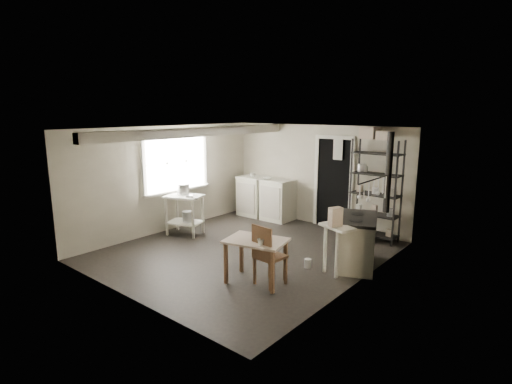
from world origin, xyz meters
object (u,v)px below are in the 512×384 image
Objects in this scene: prep_table at (185,216)px; stove at (357,241)px; base_cabinets at (266,199)px; work_table at (256,259)px; shelf_rack at (375,195)px; stockpot at (183,190)px; chair at (270,254)px; flour_sack at (365,229)px.

stove is (3.63, 0.70, 0.04)m from prep_table.
base_cabinets is 1.67× the size of work_table.
shelf_rack is at bearing 34.29° from prep_table.
stockpot is at bearing 167.57° from stove.
shelf_rack reaches higher than work_table.
work_table is at bearing -154.68° from chair.
shelf_rack is 3.23m from work_table.
shelf_rack reaches higher than base_cabinets.
stockpot reaches higher than chair.
stockpot is 0.19× the size of base_cabinets.
prep_table is 3.03× the size of stockpot.
stove is 1.67m from chair.
stockpot reaches higher than flour_sack.
shelf_rack is 2.15× the size of chair.
flour_sack is (2.70, -0.13, -0.22)m from base_cabinets.
shelf_rack is at bearing 32.88° from stockpot.
work_table is (2.82, -0.97, -0.56)m from stockpot.
work_table is at bearing -98.73° from shelf_rack.
base_cabinets is 3.92m from chair.
flour_sack is at bearing 33.24° from prep_table.
work_table is (2.27, -3.11, -0.08)m from base_cabinets.
base_cabinets is at bearing 126.08° from work_table.
stockpot is at bearing -105.31° from base_cabinets.
stockpot is 3.04m from work_table.
stockpot reaches higher than work_table.
flour_sack is at bearing 91.74° from chair.
shelf_rack is 1.66m from stove.
prep_table is 0.78× the size of stove.
chair reaches higher than prep_table.
work_table is 0.94× the size of chair.
prep_table is 1.97× the size of flour_sack.
stockpot reaches higher than prep_table.
shelf_rack reaches higher than chair.
base_cabinets is 0.73× the size of shelf_rack.
stockpot is at bearing 169.68° from chair.
shelf_rack is at bearing -0.28° from base_cabinets.
flour_sack is (-0.10, -0.15, -0.71)m from shelf_rack.
base_cabinets is at bearing 135.31° from chair.
prep_table reaches higher than work_table.
stockpot is 3.20m from chair.
base_cabinets is at bearing 78.05° from prep_table.
flour_sack is at bearing 31.77° from stockpot.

